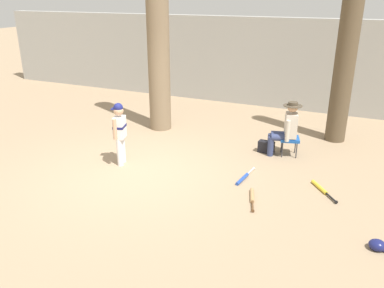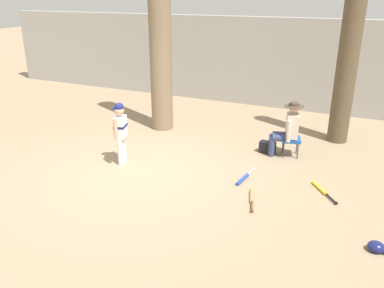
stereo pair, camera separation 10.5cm
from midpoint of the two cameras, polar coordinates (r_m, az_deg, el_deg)
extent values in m
plane|color=#9E8466|center=(7.91, -8.54, -4.17)|extent=(60.00, 60.00, 0.00)
cube|color=#9E9E99|center=(12.75, 5.98, 11.96)|extent=(18.00, 0.36, 2.67)
cylinder|color=#7F6B51|center=(9.89, -5.35, 18.28)|extent=(0.55, 0.55, 5.73)
cone|color=#7F6B51|center=(10.43, -4.82, 2.35)|extent=(0.92, 0.92, 0.33)
cylinder|color=brown|center=(9.65, 21.23, 12.71)|extent=(0.46, 0.46, 4.33)
cone|color=brown|center=(10.15, 19.63, 0.60)|extent=(0.68, 0.68, 0.28)
cylinder|color=white|center=(8.19, -10.77, -1.19)|extent=(0.12, 0.12, 0.58)
cylinder|color=white|center=(8.35, -10.39, -0.72)|extent=(0.12, 0.12, 0.58)
cube|color=white|center=(8.09, -10.82, 2.39)|extent=(0.28, 0.35, 0.44)
cube|color=navy|center=(8.08, -10.83, 2.54)|extent=(0.29, 0.35, 0.05)
sphere|color=tan|center=(7.99, -10.99, 4.77)|extent=(0.20, 0.20, 0.20)
sphere|color=navy|center=(7.97, -11.02, 5.18)|extent=(0.19, 0.19, 0.19)
cube|color=navy|center=(8.01, -11.62, 5.02)|extent=(0.14, 0.16, 0.02)
cylinder|color=tan|center=(7.87, -11.51, 2.11)|extent=(0.10, 0.10, 0.42)
cylinder|color=tan|center=(8.32, -10.61, 2.35)|extent=(0.10, 0.10, 0.40)
ellipsoid|color=#AD472D|center=(8.41, -10.88, 1.37)|extent=(0.25, 0.18, 0.18)
cube|color=#194C9E|center=(8.77, 13.65, 0.74)|extent=(0.49, 0.49, 0.06)
cylinder|color=#333338|center=(8.69, 12.62, -0.71)|extent=(0.02, 0.02, 0.38)
cylinder|color=#333338|center=(8.97, 12.53, -0.01)|extent=(0.02, 0.02, 0.38)
cylinder|color=#333338|center=(8.71, 14.58, -0.82)|extent=(0.02, 0.02, 0.38)
cylinder|color=#333338|center=(8.99, 14.43, -0.12)|extent=(0.02, 0.02, 0.38)
cylinder|color=navy|center=(8.71, 10.98, -0.35)|extent=(0.13, 0.13, 0.43)
cylinder|color=navy|center=(8.90, 10.95, 0.12)|extent=(0.13, 0.13, 0.43)
cylinder|color=navy|center=(8.65, 12.40, 0.90)|extent=(0.43, 0.25, 0.15)
cylinder|color=navy|center=(8.84, 12.34, 1.35)|extent=(0.43, 0.25, 0.15)
cube|color=beige|center=(8.67, 13.82, 2.66)|extent=(0.33, 0.41, 0.52)
cylinder|color=beige|center=(8.48, 13.34, 1.85)|extent=(0.11, 0.11, 0.46)
cylinder|color=beige|center=(8.89, 13.18, 2.77)|extent=(0.11, 0.11, 0.46)
sphere|color=tan|center=(8.56, 14.05, 5.20)|extent=(0.22, 0.22, 0.22)
cylinder|color=#4C4233|center=(8.55, 14.07, 5.41)|extent=(0.40, 0.40, 0.02)
cylinder|color=#4C4233|center=(8.54, 14.09, 5.63)|extent=(0.20, 0.20, 0.09)
cube|color=black|center=(8.90, 10.37, -0.42)|extent=(0.36, 0.21, 0.26)
cylinder|color=#2347AD|center=(7.56, 6.91, -5.06)|extent=(0.12, 0.49, 0.07)
cylinder|color=silver|center=(7.89, 8.11, -3.93)|extent=(0.07, 0.33, 0.03)
cylinder|color=silver|center=(8.03, 8.56, -3.50)|extent=(0.06, 0.02, 0.06)
cylinder|color=yellow|center=(7.56, 17.58, -5.97)|extent=(0.34, 0.43, 0.07)
cylinder|color=black|center=(7.25, 19.13, -7.36)|extent=(0.22, 0.28, 0.03)
cylinder|color=black|center=(7.13, 19.79, -7.94)|extent=(0.06, 0.05, 0.06)
cylinder|color=tan|center=(7.00, 8.28, -7.37)|extent=(0.20, 0.45, 0.07)
cylinder|color=brown|center=(6.68, 8.31, -8.90)|extent=(0.12, 0.30, 0.03)
cylinder|color=brown|center=(6.55, 8.33, -9.55)|extent=(0.06, 0.03, 0.06)
ellipsoid|color=navy|center=(6.18, 24.82, -13.16)|extent=(0.23, 0.21, 0.16)
camera|label=1|loc=(0.05, -90.42, -0.16)|focal=36.80mm
camera|label=2|loc=(0.05, 89.58, 0.16)|focal=36.80mm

